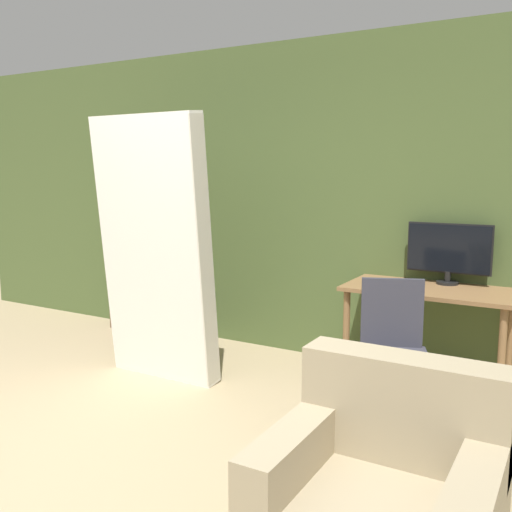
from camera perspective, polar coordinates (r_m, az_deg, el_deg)
ground_plane at (r=3.28m, az=-21.11°, el=-21.49°), size 16.00×16.00×0.00m
wall_back at (r=5.04m, az=3.17°, el=5.56°), size 8.00×0.06×2.70m
desk at (r=4.37m, az=16.89°, el=-4.48°), size 1.20×0.62×0.77m
monitor at (r=4.49m, az=18.73°, el=0.54°), size 0.62×0.16×0.46m
office_chair at (r=3.78m, az=13.46°, el=-10.83°), size 0.57×0.57×0.92m
bookshelf at (r=5.89m, az=-11.66°, el=1.32°), size 0.76×0.26×1.86m
mattress_near at (r=4.38m, az=-9.96°, el=0.55°), size 0.93×0.35×2.02m
armchair at (r=2.48m, az=12.62°, el=-23.08°), size 0.85×0.80×0.85m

